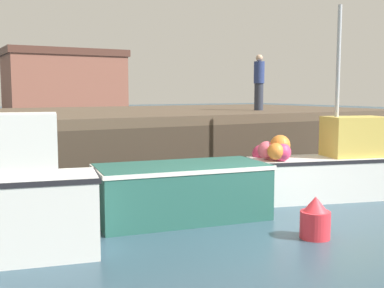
# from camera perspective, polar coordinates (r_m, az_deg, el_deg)

# --- Properties ---
(ground) EXTENTS (120.00, 160.00, 0.10)m
(ground) POSITION_cam_1_polar(r_m,az_deg,el_deg) (8.67, 14.13, -11.19)
(ground) COLOR #2D4756
(pier) EXTENTS (12.23, 8.26, 1.91)m
(pier) POSITION_cam_1_polar(r_m,az_deg,el_deg) (16.05, 0.47, 2.98)
(pier) COLOR brown
(pier) RESTS_ON ground
(fishing_boat_near_right) EXTENTS (3.57, 2.00, 1.09)m
(fishing_boat_near_right) POSITION_cam_1_polar(r_m,az_deg,el_deg) (9.55, -1.21, -5.45)
(fishing_boat_near_right) COLOR #23564C
(fishing_boat_near_right) RESTS_ON ground
(fishing_boat_mid) EXTENTS (4.28, 2.24, 4.48)m
(fishing_boat_mid) POSITION_cam_1_polar(r_m,az_deg,el_deg) (11.84, 16.39, -2.58)
(fishing_boat_mid) COLOR silver
(fishing_boat_mid) RESTS_ON ground
(rowboat) EXTENTS (1.91, 0.79, 0.43)m
(rowboat) POSITION_cam_1_polar(r_m,az_deg,el_deg) (14.45, 18.62, -3.34)
(rowboat) COLOR white
(rowboat) RESTS_ON ground
(dockworker) EXTENTS (0.34, 0.34, 1.78)m
(dockworker) POSITION_cam_1_polar(r_m,az_deg,el_deg) (15.77, 7.92, 7.23)
(dockworker) COLOR #2D3342
(dockworker) RESTS_ON pier
(warehouse) EXTENTS (8.55, 4.89, 5.55)m
(warehouse) POSITION_cam_1_polar(r_m,az_deg,el_deg) (37.19, -14.82, 6.46)
(warehouse) COLOR brown
(warehouse) RESTS_ON ground
(mooring_buoy_foreground) EXTENTS (0.52, 0.52, 0.73)m
(mooring_buoy_foreground) POSITION_cam_1_polar(r_m,az_deg,el_deg) (8.64, 14.36, -8.62)
(mooring_buoy_foreground) COLOR red
(mooring_buoy_foreground) RESTS_ON ground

